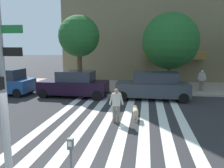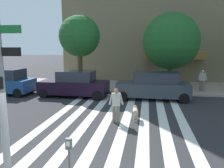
{
  "view_description": "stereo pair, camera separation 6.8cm",
  "coord_description": "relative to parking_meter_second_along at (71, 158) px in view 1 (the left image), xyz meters",
  "views": [
    {
      "loc": [
        2.32,
        -5.18,
        3.57
      ],
      "look_at": [
        0.59,
        6.18,
        1.65
      ],
      "focal_mm": 36.23,
      "sensor_mm": 36.0,
      "label": 1
    },
    {
      "loc": [
        2.39,
        -5.17,
        3.57
      ],
      "look_at": [
        0.59,
        6.18,
        1.65
      ],
      "focal_mm": 36.23,
      "sensor_mm": 36.0,
      "label": 2
    }
  ],
  "objects": [
    {
      "name": "ground_plane",
      "position": [
        -0.66,
        6.32,
        -1.03
      ],
      "size": [
        160.0,
        160.0,
        0.0
      ],
      "primitive_type": "plane",
      "color": "#2B2B2D"
    },
    {
      "name": "parked_car_near_curb",
      "position": [
        -9.07,
        10.65,
        -0.09
      ],
      "size": [
        4.78,
        2.13,
        1.92
      ],
      "color": "navy",
      "rests_on": "ground_plane"
    },
    {
      "name": "parked_car_third_in_line",
      "position": [
        2.17,
        10.65,
        -0.1
      ],
      "size": [
        4.86,
        1.92,
        1.88
      ],
      "color": "#32383E",
      "rests_on": "ground_plane"
    },
    {
      "name": "pedestrian_dog_walker",
      "position": [
        0.31,
        5.56,
        -0.1
      ],
      "size": [
        0.71,
        0.28,
        1.64
      ],
      "color": "#6B6051",
      "rests_on": "ground_plane"
    },
    {
      "name": "street_tree_nearest",
      "position": [
        -3.68,
        13.04,
        3.32
      ],
      "size": [
        3.26,
        3.26,
        5.86
      ],
      "color": "#4C3823",
      "rests_on": "sidewalk_far"
    },
    {
      "name": "sidewalk_far",
      "position": [
        -0.66,
        15.1,
        -0.95
      ],
      "size": [
        80.0,
        6.0,
        0.15
      ],
      "primitive_type": "cube",
      "color": "#A39285",
      "rests_on": "ground_plane"
    },
    {
      "name": "crosswalk_stripes",
      "position": [
        0.29,
        6.32,
        -1.03
      ],
      "size": [
        6.75,
        10.97,
        0.01
      ],
      "color": "silver",
      "rests_on": "ground_plane"
    },
    {
      "name": "pedestrian_bystander",
      "position": [
        5.91,
        13.38,
        0.05
      ],
      "size": [
        0.65,
        0.44,
        1.64
      ],
      "color": "#6B6051",
      "rests_on": "sidewalk_far"
    },
    {
      "name": "parking_meter_second_along",
      "position": [
        0.0,
        0.0,
        0.0
      ],
      "size": [
        0.14,
        0.11,
        1.36
      ],
      "color": "#515456",
      "rests_on": "sidewalk_near"
    },
    {
      "name": "parked_car_behind_first",
      "position": [
        -3.39,
        10.65,
        -0.14
      ],
      "size": [
        4.89,
        2.09,
        1.86
      ],
      "color": "black",
      "rests_on": "ground_plane"
    },
    {
      "name": "street_tree_middle",
      "position": [
        3.49,
        13.96,
        2.94
      ],
      "size": [
        4.44,
        4.44,
        6.05
      ],
      "color": "#4C3823",
      "rests_on": "sidewalk_far"
    },
    {
      "name": "dog_on_leash",
      "position": [
        1.2,
        6.08,
        -0.59
      ],
      "size": [
        0.32,
        1.04,
        0.65
      ],
      "color": "tan",
      "rests_on": "ground_plane"
    }
  ]
}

